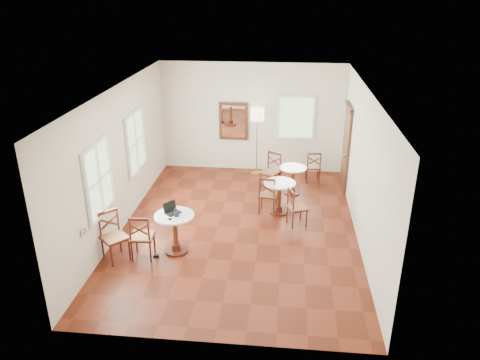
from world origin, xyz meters
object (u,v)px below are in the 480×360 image
Objects in this scene: floor_lamp at (257,119)px; power_adapter at (156,256)px; cafe_table_back at (293,177)px; mouse at (170,219)px; chair_near_b at (114,237)px; chair_mid_a at (268,194)px; laptop at (172,210)px; water_glass at (176,210)px; chair_near_a at (142,236)px; cafe_table_near at (175,229)px; cafe_table_mid at (279,194)px; chair_back_a at (313,167)px; chair_back_b at (271,172)px; chair_mid_b at (296,207)px; navy_mug at (177,214)px.

floor_lamp is 5.00m from power_adapter.
cafe_table_back is 8.38× the size of mouse.
mouse is (1.06, 0.17, 0.34)m from chair_near_b.
chair_mid_a is 2.62m from floor_lamp.
laptop is 3.69× the size of water_glass.
chair_near_a is 0.80m from water_glass.
chair_near_a reaches higher than cafe_table_near.
chair_near_b is 3.61m from chair_mid_a.
chair_back_a reaches higher than cafe_table_mid.
power_adapter is at bearing -147.64° from cafe_table_near.
mouse is at bearing -88.94° from chair_back_b.
cafe_table_near is at bearing 55.29° from chair_mid_a.
water_glass reaches higher than chair_mid_b.
chair_near_b is 9.79× the size of power_adapter.
chair_mid_a is at bearing -7.34° from chair_near_b.
chair_mid_b is at bearing 28.40° from water_glass.
chair_near_b is at bearing -157.68° from water_glass.
cafe_table_back is 1.64m from chair_mid_b.
cafe_table_near is at bearing -136.13° from cafe_table_mid.
mouse is at bearing 51.26° from chair_back_a.
chair_mid_a is at bearing 56.39° from chair_back_a.
chair_mid_b reaches higher than mouse.
cafe_table_mid reaches higher than cafe_table_back.
chair_near_a is at bearing -112.54° from floor_lamp.
cafe_table_mid is at bearing 42.66° from water_glass.
chair_near_a is at bearing -148.34° from water_glass.
floor_lamp is 4.41m from laptop.
navy_mug is at bearing 22.07° from power_adapter.
water_glass is at bearing 40.70° from power_adapter.
mouse is at bearing 100.81° from chair_mid_b.
chair_near_a is 0.96× the size of chair_near_b.
chair_mid_b reaches higher than cafe_table_near.
chair_back_b is (2.82, 3.61, -0.01)m from chair_near_b.
floor_lamp is at bearing -18.42° from chair_back_a.
navy_mug is (0.13, -0.15, -0.00)m from laptop.
chair_mid_a is 2.58m from laptop.
chair_mid_a is at bearing -62.81° from chair_back_b.
floor_lamp reaches higher than navy_mug.
power_adapter is at bearing -35.70° from chair_near_b.
cafe_table_back is at bearing 1.55° from laptop.
laptop reaches higher than water_glass.
chair_back_b is 4.07m from power_adapter.
chair_near_b is 1.02× the size of chair_back_b.
chair_back_b is at bearing 63.18° from navy_mug.
chair_near_b is at bearing -135.14° from cafe_table_back.
chair_mid_a is 2.99m from power_adapter.
cafe_table_near is 8.18× the size of power_adapter.
mouse is at bearing 4.41° from power_adapter.
chair_back_b is 2.59× the size of laptop.
water_glass is (-2.81, -3.73, 0.44)m from chair_back_a.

